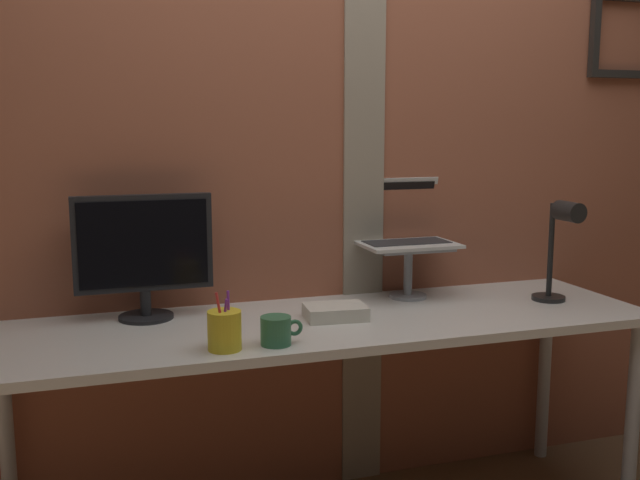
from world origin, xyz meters
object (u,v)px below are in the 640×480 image
(desk_lamp, at_px, (561,240))
(laptop, at_px, (401,225))
(monitor, at_px, (144,249))
(pen_cup, at_px, (224,330))
(coffee_mug, at_px, (277,331))

(desk_lamp, bearing_deg, laptop, 145.63)
(laptop, relative_size, desk_lamp, 0.94)
(laptop, bearing_deg, monitor, -175.49)
(laptop, distance_m, pen_cup, 0.93)
(desk_lamp, bearing_deg, monitor, 170.08)
(monitor, bearing_deg, coffee_mug, -50.61)
(monitor, distance_m, coffee_mug, 0.57)
(pen_cup, bearing_deg, monitor, 114.21)
(laptop, relative_size, coffee_mug, 2.75)
(monitor, bearing_deg, laptop, 4.51)
(monitor, bearing_deg, pen_cup, -65.79)
(monitor, distance_m, pen_cup, 0.49)
(monitor, relative_size, pen_cup, 2.60)
(monitor, height_order, coffee_mug, monitor)
(laptop, height_order, desk_lamp, laptop)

